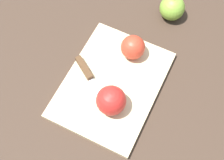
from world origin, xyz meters
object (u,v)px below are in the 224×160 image
Objects in this scene: apple_half_left at (133,47)px; apple_whole at (172,8)px; apple_half_right at (111,100)px; knife at (87,73)px.

apple_half_left is 0.78× the size of apple_whole.
apple_half_right reaches higher than knife.
apple_half_right is at bearing 4.83° from knife.
apple_half_left reaches higher than knife.
apple_half_left is 0.88× the size of apple_half_right.
apple_half_right reaches higher than apple_half_left.
apple_whole is at bearing -169.35° from apple_half_left.
apple_whole reaches higher than knife.
apple_half_left is at bearing 87.18° from knife.
apple_half_left is at bearing -19.44° from apple_whole.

